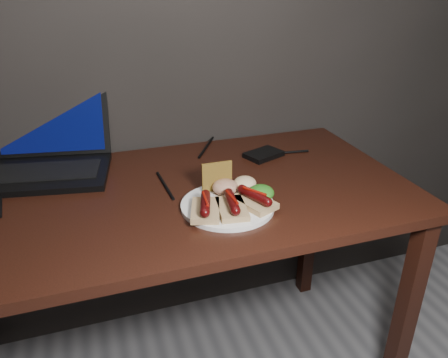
% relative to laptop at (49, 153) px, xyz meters
% --- Properties ---
extents(desk, '(1.40, 0.70, 0.75)m').
position_rel_laptop_xyz_m(desk, '(0.31, -0.28, -0.14)').
color(desk, '#33140C').
rests_on(desk, ground).
extents(laptop, '(0.41, 0.39, 0.25)m').
position_rel_laptop_xyz_m(laptop, '(0.00, 0.00, 0.00)').
color(laptop, black).
rests_on(laptop, desk).
extents(hard_drive, '(0.14, 0.12, 0.02)m').
position_rel_laptop_xyz_m(hard_drive, '(0.67, -0.12, -0.05)').
color(hard_drive, black).
rests_on(hard_drive, desk).
extents(desk_cables, '(0.98, 0.45, 0.01)m').
position_rel_laptop_xyz_m(desk_cables, '(0.34, -0.12, -0.05)').
color(desk_cables, black).
rests_on(desk_cables, desk).
extents(plate, '(0.32, 0.32, 0.01)m').
position_rel_laptop_xyz_m(plate, '(0.45, -0.41, -0.05)').
color(plate, white).
rests_on(plate, desk).
extents(bread_sausage_left, '(0.10, 0.13, 0.04)m').
position_rel_laptop_xyz_m(bread_sausage_left, '(0.38, -0.44, -0.02)').
color(bread_sausage_left, tan).
rests_on(bread_sausage_left, plate).
extents(bread_sausage_center, '(0.09, 0.12, 0.04)m').
position_rel_laptop_xyz_m(bread_sausage_center, '(0.44, -0.45, -0.02)').
color(bread_sausage_center, tan).
rests_on(bread_sausage_center, plate).
extents(bread_sausage_right, '(0.11, 0.13, 0.04)m').
position_rel_laptop_xyz_m(bread_sausage_right, '(0.51, -0.44, -0.02)').
color(bread_sausage_right, tan).
rests_on(bread_sausage_right, plate).
extents(crispbread, '(0.09, 0.01, 0.08)m').
position_rel_laptop_xyz_m(crispbread, '(0.44, -0.33, 0.00)').
color(crispbread, olive).
rests_on(crispbread, plate).
extents(salad_greens, '(0.07, 0.07, 0.04)m').
position_rel_laptop_xyz_m(salad_greens, '(0.54, -0.41, -0.02)').
color(salad_greens, '#1D5F13').
rests_on(salad_greens, plate).
extents(salsa_mound, '(0.07, 0.07, 0.04)m').
position_rel_laptop_xyz_m(salsa_mound, '(0.46, -0.35, -0.02)').
color(salsa_mound, maroon).
rests_on(salsa_mound, plate).
extents(coleslaw_mound, '(0.06, 0.06, 0.04)m').
position_rel_laptop_xyz_m(coleslaw_mound, '(0.52, -0.34, -0.02)').
color(coleslaw_mound, beige).
rests_on(coleslaw_mound, plate).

